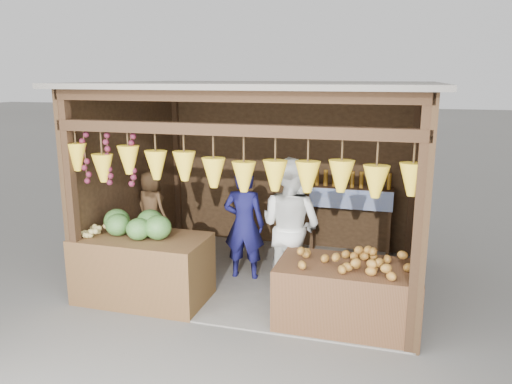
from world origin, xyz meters
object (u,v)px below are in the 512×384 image
counter_left (143,268)px  woman_standing (291,226)px  vendor_seated (151,207)px  counter_right (347,295)px  man_standing (244,224)px

counter_left → woman_standing: (1.71, 0.74, 0.47)m
woman_standing → vendor_seated: 2.20m
counter_left → vendor_seated: 1.31m
counter_left → counter_right: bearing=0.6°
vendor_seated → man_standing: bearing=-165.7°
vendor_seated → counter_right: bearing=178.9°
counter_right → man_standing: (-1.51, 0.98, 0.41)m
counter_right → woman_standing: bearing=138.7°
woman_standing → counter_left: bearing=46.2°
counter_left → man_standing: man_standing is taller
counter_left → woman_standing: bearing=23.4°
woman_standing → vendor_seated: woman_standing is taller
counter_left → counter_right: size_ratio=1.03×
vendor_seated → woman_standing: bearing=-171.1°
counter_left → vendor_seated: size_ratio=1.50×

